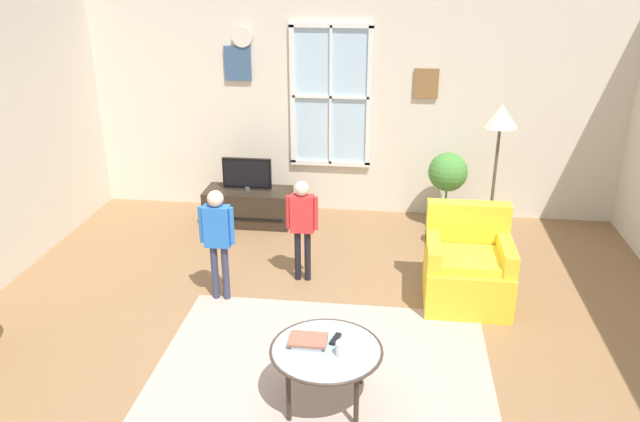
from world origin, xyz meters
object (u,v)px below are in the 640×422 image
Objects in this scene: cup at (342,349)px; person_blue_shirt at (218,233)px; person_red_shirt at (302,219)px; potted_plant_by_window at (447,184)px; book_stack at (308,341)px; tv_stand at (249,206)px; armchair at (467,268)px; coffee_table at (326,352)px; floor_lamp at (499,133)px; remote_near_books at (335,339)px; television at (247,174)px.

person_blue_shirt is (-1.25, 1.39, 0.18)m from cup.
person_red_shirt is 1.14× the size of potted_plant_by_window.
book_stack is 2.65× the size of cup.
person_blue_shirt is at bearing -146.62° from person_red_shirt.
tv_stand is at bearing -175.66° from potted_plant_by_window.
tv_stand is at bearing 110.58° from book_stack.
cup is at bearing -121.36° from armchair.
potted_plant_by_window is at bearing 74.79° from cup.
floor_lamp reaches higher than coffee_table.
remote_near_books is at bearing -121.84° from floor_lamp.
person_red_shirt is at bearing 106.22° from remote_near_books.
cup is 1.88m from person_blue_shirt.
armchair is 1.94m from coffee_table.
book_stack is at bearing -124.51° from floor_lamp.
book_stack is (-0.13, 0.05, 0.05)m from coffee_table.
tv_stand is 3.30m from remote_near_books.
coffee_table is 0.13m from remote_near_books.
person_blue_shirt is at bearing 130.44° from coffee_table.
armchair is 0.96× the size of potted_plant_by_window.
remote_near_books is (1.34, -3.01, 0.24)m from tv_stand.
person_blue_shirt is at bearing -137.72° from potted_plant_by_window.
armchair is at bearing -32.65° from tv_stand.
coffee_table is at bearing -114.38° from remote_near_books.
book_stack is 0.27m from cup.
remote_near_books is at bearing -107.05° from potted_plant_by_window.
floor_lamp is (1.33, 2.14, 0.98)m from remote_near_books.
tv_stand is 1.17× the size of armchair.
cup is 0.19m from remote_near_books.
person_red_shirt is at bearing 172.32° from armchair.
cup is at bearing -69.71° from remote_near_books.
potted_plant_by_window is (0.91, 3.36, 0.04)m from cup.
remote_near_books is at bearing -125.92° from armchair.
book_stack is at bearing -160.94° from remote_near_books.
coffee_table is 1.77m from person_blue_shirt.
coffee_table is at bearing -121.48° from floor_lamp.
armchair reaches higher than television.
floor_lamp is (2.67, -0.87, 0.80)m from television.
book_stack is at bearing 159.67° from coffee_table.
potted_plant_by_window is (1.16, 3.25, 0.07)m from book_stack.
cup is 0.73× the size of remote_near_books.
cup reaches higher than remote_near_books.
person_blue_shirt reaches higher than remote_near_books.
cup is at bearing -26.57° from coffee_table.
person_red_shirt is at bearing -165.78° from floor_lamp.
cup is at bearing -118.68° from floor_lamp.
coffee_table reaches higher than tv_stand.
television is at bearing 147.40° from armchair.
remote_near_books is 2.70m from floor_lamp.
book_stack is at bearing -109.70° from potted_plant_by_window.
potted_plant_by_window is at bearing 42.28° from person_blue_shirt.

